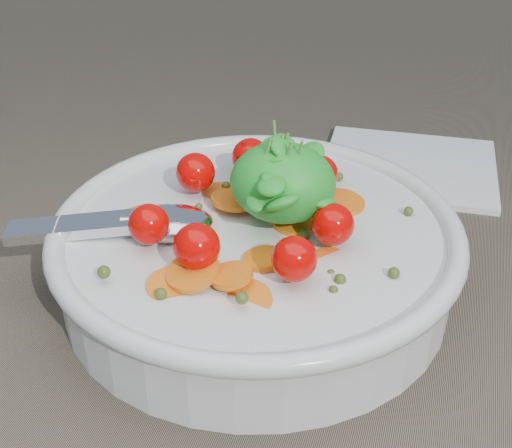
# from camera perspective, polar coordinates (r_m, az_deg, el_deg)

# --- Properties ---
(ground) EXTENTS (6.00, 6.00, 0.00)m
(ground) POSITION_cam_1_polar(r_m,az_deg,el_deg) (0.54, 0.17, -6.30)
(ground) COLOR #695E4B
(ground) RESTS_ON ground
(bowl) EXTENTS (0.33, 0.30, 0.13)m
(bowl) POSITION_cam_1_polar(r_m,az_deg,el_deg) (0.53, -0.01, -2.18)
(bowl) COLOR silver
(bowl) RESTS_ON ground
(napkin) EXTENTS (0.18, 0.16, 0.01)m
(napkin) POSITION_cam_1_polar(r_m,az_deg,el_deg) (0.74, 12.16, 4.51)
(napkin) COLOR white
(napkin) RESTS_ON ground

